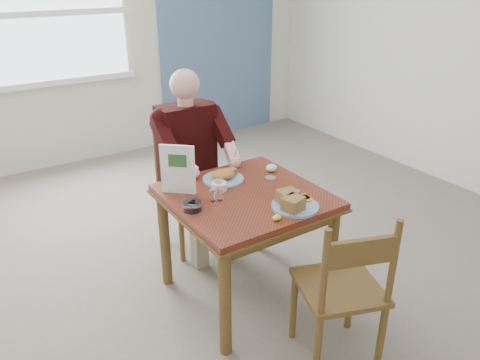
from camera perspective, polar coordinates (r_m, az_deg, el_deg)
floor at (r=3.28m, az=0.58°, el=-13.49°), size 6.00×6.00×0.00m
wall_back at (r=5.38m, az=-18.20°, el=16.81°), size 5.50×0.00×5.50m
accent_panel at (r=5.99m, az=-2.59°, el=18.63°), size 1.60×0.02×2.80m
lemon_wedge at (r=2.59m, az=4.51°, el=-4.59°), size 0.07×0.06×0.03m
napkin at (r=3.18m, az=3.85°, el=1.48°), size 0.08×0.07×0.05m
metal_dish at (r=3.08m, az=3.71°, el=0.23°), size 0.10×0.10×0.01m
window at (r=5.23m, az=-22.79°, el=18.20°), size 1.72×0.04×1.42m
table at (r=2.93m, az=0.63°, el=-3.62°), size 0.92×0.92×0.75m
chair_far at (r=3.62m, az=-6.40°, el=-0.82°), size 0.42×0.42×0.95m
chair_near at (r=2.57m, az=12.45°, el=-12.99°), size 0.54×0.54×0.95m
diner at (r=3.41m, az=-5.97°, el=3.67°), size 0.53×0.56×1.39m
near_plate at (r=2.72m, az=6.46°, el=-2.70°), size 0.31×0.31×0.09m
far_plate at (r=3.05m, az=-2.00°, el=0.48°), size 0.28×0.28×0.07m
caddy at (r=2.91m, az=-2.55°, el=-0.76°), size 0.10×0.10×0.07m
shakers at (r=2.78m, az=-2.90°, el=-1.82°), size 0.09×0.06×0.08m
creamer at (r=2.69m, az=-5.84°, el=-3.17°), size 0.12×0.12×0.05m
menu at (r=2.85m, az=-7.59°, el=1.31°), size 0.17×0.15×0.31m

